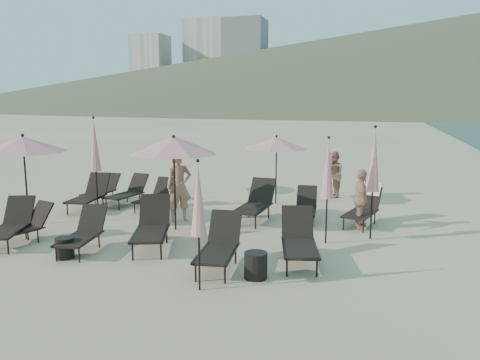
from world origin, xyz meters
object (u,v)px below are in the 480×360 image
(lounger_0, at_px, (10,224))
(lounger_6, at_px, (90,194))
(lounger_8, at_px, (155,195))
(umbrella_closed_3, at_px, (328,169))
(lounger_5, at_px, (299,239))
(side_table_0, at_px, (65,248))
(lounger_1, at_px, (22,226))
(umbrella_closed_2, at_px, (95,146))
(umbrella_open_1, at_px, (174,146))
(umbrella_closed_0, at_px, (198,200))
(lounger_7, at_px, (128,191))
(beachgoer_a, at_px, (179,187))
(lounger_12, at_px, (102,189))
(umbrella_open_2, at_px, (174,142))
(lounger_3, at_px, (152,226))
(lounger_2, at_px, (83,232))
(lounger_9, at_px, (255,202))
(lounger_4, at_px, (220,245))
(beachgoer_b, at_px, (334,175))
(umbrella_closed_1, at_px, (374,161))
(umbrella_open_3, at_px, (276,143))
(umbrella_open_0, at_px, (23,144))
(side_table_1, at_px, (256,265))
(lounger_11, at_px, (364,205))
(lounger_10, at_px, (306,206))
(beachgoer_c, at_px, (361,200))

(lounger_0, xyz_separation_m, lounger_6, (-0.33, 3.54, 0.02))
(lounger_8, bearing_deg, umbrella_closed_3, -15.07)
(lounger_5, relative_size, side_table_0, 4.30)
(lounger_1, distance_m, umbrella_closed_2, 3.76)
(umbrella_open_1, distance_m, umbrella_closed_0, 4.06)
(lounger_1, bearing_deg, lounger_0, -143.67)
(lounger_1, height_order, lounger_7, lounger_7)
(lounger_1, relative_size, beachgoer_a, 0.86)
(lounger_0, relative_size, lounger_12, 1.21)
(umbrella_open_2, bearing_deg, lounger_3, -70.01)
(lounger_2, distance_m, lounger_9, 4.67)
(lounger_1, distance_m, lounger_6, 3.51)
(lounger_4, xyz_separation_m, lounger_8, (-3.56, 4.28, -0.05))
(lounger_7, height_order, beachgoer_b, beachgoer_b)
(beachgoer_b, bearing_deg, lounger_2, -50.79)
(lounger_9, xyz_separation_m, umbrella_closed_3, (2.09, -1.58, 1.22))
(lounger_3, relative_size, umbrella_closed_3, 0.80)
(lounger_4, bearing_deg, umbrella_closed_1, 38.58)
(umbrella_open_1, xyz_separation_m, umbrella_open_2, (-2.00, 4.33, -0.28))
(lounger_0, relative_size, lounger_1, 1.12)
(umbrella_open_3, bearing_deg, umbrella_closed_2, -153.43)
(umbrella_open_0, xyz_separation_m, umbrella_open_1, (3.96, 0.64, 0.01))
(lounger_12, relative_size, umbrella_closed_2, 0.54)
(lounger_6, bearing_deg, side_table_1, -39.87)
(lounger_4, relative_size, lounger_12, 1.18)
(lounger_1, height_order, umbrella_open_1, umbrella_open_1)
(lounger_6, relative_size, umbrella_open_1, 0.77)
(umbrella_open_3, bearing_deg, lounger_4, -87.97)
(lounger_8, bearing_deg, umbrella_open_0, -126.34)
(lounger_1, distance_m, lounger_11, 8.47)
(lounger_2, relative_size, lounger_9, 0.86)
(lounger_12, relative_size, side_table_0, 3.48)
(lounger_10, xyz_separation_m, umbrella_open_1, (-3.02, -1.93, 1.73))
(lounger_3, xyz_separation_m, umbrella_closed_2, (-3.27, 2.82, 1.45))
(umbrella_open_1, relative_size, side_table_1, 4.93)
(umbrella_open_0, bearing_deg, lounger_10, 20.25)
(lounger_5, xyz_separation_m, beachgoer_a, (-3.69, 2.40, 0.48))
(lounger_9, height_order, beachgoer_c, beachgoer_c)
(umbrella_closed_2, xyz_separation_m, umbrella_closed_3, (6.94, -1.40, -0.23))
(lounger_7, xyz_separation_m, umbrella_closed_1, (7.43, -1.72, 1.44))
(lounger_6, xyz_separation_m, lounger_10, (6.44, 0.59, -0.08))
(beachgoer_c, bearing_deg, lounger_3, 112.14)
(umbrella_open_2, bearing_deg, lounger_12, -134.33)
(lounger_11, bearing_deg, side_table_1, -96.04)
(lounger_12, distance_m, umbrella_open_0, 3.61)
(umbrella_closed_2, bearing_deg, lounger_1, -85.29)
(lounger_5, height_order, side_table_1, lounger_5)
(lounger_0, height_order, beachgoer_a, beachgoer_a)
(lounger_8, xyz_separation_m, umbrella_closed_2, (-1.57, -0.67, 1.53))
(umbrella_closed_0, height_order, umbrella_closed_2, umbrella_closed_2)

